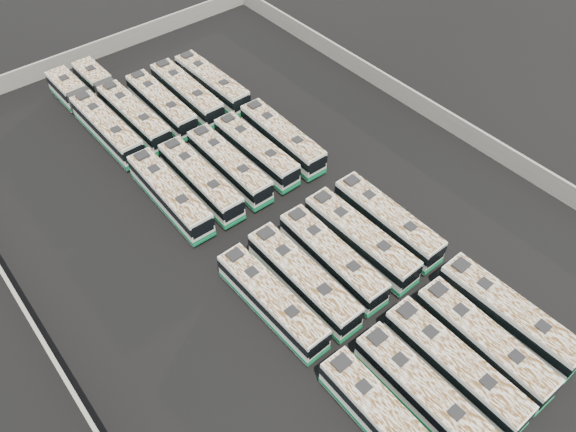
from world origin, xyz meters
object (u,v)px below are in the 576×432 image
(bus_midfront_far_right, at_px, (387,221))
(bus_back_center, at_px, (161,104))
(bus_front_far_left, at_px, (387,423))
(bus_back_left, at_px, (120,104))
(bus_midfront_far_left, at_px, (272,301))
(bus_midback_right, at_px, (256,151))
(bus_midback_far_left, at_px, (170,194))
(bus_midfront_right, at_px, (360,239))
(bus_midback_left, at_px, (200,180))
(bus_midfront_center, at_px, (332,258))
(bus_midback_center, at_px, (229,166))
(bus_front_center, at_px, (454,366))
(bus_midfront_left, at_px, (303,280))
(bus_front_far_right, at_px, (508,315))
(bus_front_right, at_px, (483,342))
(bus_back_far_right, at_px, (212,83))
(bus_midback_far_right, at_px, (282,138))
(bus_back_far_left, at_px, (94,115))
(bus_front_left, at_px, (424,394))
(bus_back_right, at_px, (187,93))

(bus_midfront_far_right, distance_m, bus_back_center, 28.51)
(bus_front_far_left, bearing_deg, bus_back_left, 86.40)
(bus_front_far_left, distance_m, bus_midfront_far_left, 12.52)
(bus_front_far_left, distance_m, bus_midback_right, 29.39)
(bus_midback_far_left, bearing_deg, bus_midback_right, 0.52)
(bus_midfront_right, xyz_separation_m, bus_midback_far_left, (-9.79, 15.10, -0.00))
(bus_midback_left, bearing_deg, bus_midfront_center, -76.66)
(bus_midback_center, xyz_separation_m, bus_back_center, (0.04, 12.89, 0.01))
(bus_front_far_left, distance_m, bus_midback_center, 28.35)
(bus_front_center, height_order, bus_midfront_left, bus_front_center)
(bus_front_center, height_order, bus_midback_left, bus_front_center)
(bus_front_far_right, distance_m, bus_midfront_left, 16.02)
(bus_midfront_center, height_order, bus_midfront_far_right, bus_midfront_far_right)
(bus_front_right, relative_size, bus_midback_center, 1.01)
(bus_back_center, distance_m, bus_back_far_right, 6.57)
(bus_midback_right, relative_size, bus_back_center, 0.98)
(bus_front_far_left, height_order, bus_back_far_right, bus_back_far_right)
(bus_midfront_right, distance_m, bus_midback_far_right, 15.27)
(bus_back_far_left, distance_m, bus_back_center, 7.24)
(bus_front_center, distance_m, bus_back_center, 40.59)
(bus_midback_far_left, height_order, bus_back_far_left, bus_midback_far_left)
(bus_front_left, height_order, bus_midfront_right, bus_midfront_right)
(bus_front_left, height_order, bus_midfront_left, bus_midfront_left)
(bus_front_far_left, relative_size, bus_midfront_right, 0.97)
(bus_front_left, height_order, bus_front_center, bus_front_center)
(bus_front_far_right, bearing_deg, bus_midfront_left, 127.27)
(bus_front_center, bearing_deg, bus_midback_far_right, 76.41)
(bus_back_center, bearing_deg, bus_back_right, -0.32)
(bus_midback_left, bearing_deg, bus_front_center, -82.30)
(bus_midfront_right, distance_m, bus_midback_left, 16.28)
(bus_front_far_left, xyz_separation_m, bus_back_right, (9.93, 40.41, 0.06))
(bus_midfront_right, bearing_deg, bus_midback_right, 88.42)
(bus_front_far_left, height_order, bus_midback_left, bus_midback_left)
(bus_front_left, bearing_deg, bus_midback_far_right, 70.52)
(bus_midfront_far_left, distance_m, bus_midback_right, 18.09)
(bus_midfront_center, relative_size, bus_midfront_right, 0.97)
(bus_midfront_right, bearing_deg, bus_midback_far_left, 121.83)
(bus_front_center, height_order, bus_back_far_right, bus_front_center)
(bus_midfront_far_right, bearing_deg, bus_midfront_left, -178.73)
(bus_front_center, distance_m, bus_midback_far_left, 28.67)
(bus_front_far_right, xyz_separation_m, bus_midfront_right, (-3.40, 12.65, -0.00))
(bus_front_left, bearing_deg, bus_back_center, 85.47)
(bus_front_far_left, xyz_separation_m, bus_midfront_far_right, (13.25, 12.71, 0.01))
(bus_midback_center, distance_m, bus_back_far_left, 17.17)
(bus_front_right, bearing_deg, bus_midfront_right, 91.28)
(bus_front_center, height_order, bus_back_center, bus_front_center)
(bus_midfront_left, bearing_deg, bus_back_left, 89.87)
(bus_front_left, relative_size, bus_midback_far_right, 0.99)
(bus_front_center, height_order, bus_front_far_right, bus_front_far_right)
(bus_midback_right, bearing_deg, bus_midback_far_left, 178.73)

